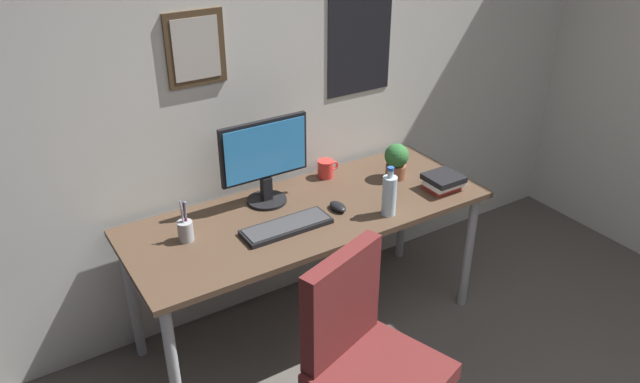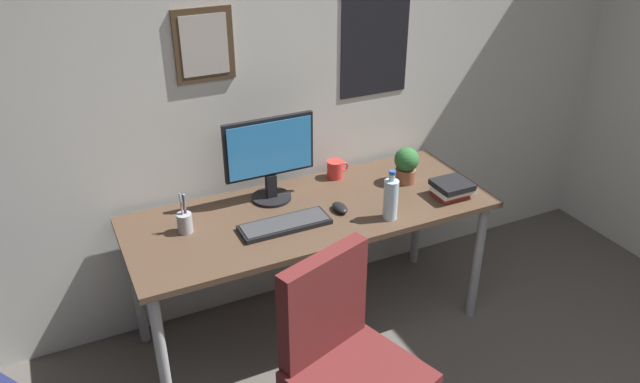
# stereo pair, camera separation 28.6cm
# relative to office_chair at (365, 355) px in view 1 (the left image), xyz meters

# --- Properties ---
(wall_back) EXTENTS (4.40, 0.10, 2.60)m
(wall_back) POSITION_rel_office_chair_xyz_m (0.29, 1.21, 0.77)
(wall_back) COLOR silver
(wall_back) RESTS_ON ground_plane
(desk) EXTENTS (1.81, 0.70, 0.74)m
(desk) POSITION_rel_office_chair_xyz_m (0.22, 0.78, 0.14)
(desk) COLOR #4C3828
(desk) RESTS_ON ground_plane
(office_chair) EXTENTS (0.58, 0.60, 0.95)m
(office_chair) POSITION_rel_office_chair_xyz_m (0.00, 0.00, 0.00)
(office_chair) COLOR #591E1E
(office_chair) RESTS_ON ground_plane
(monitor) EXTENTS (0.46, 0.20, 0.43)m
(monitor) POSITION_rel_office_chair_xyz_m (0.08, 0.97, 0.45)
(monitor) COLOR black
(monitor) RESTS_ON desk
(keyboard) EXTENTS (0.43, 0.15, 0.03)m
(keyboard) POSITION_rel_office_chair_xyz_m (0.04, 0.69, 0.22)
(keyboard) COLOR black
(keyboard) RESTS_ON desk
(computer_mouse) EXTENTS (0.06, 0.11, 0.04)m
(computer_mouse) POSITION_rel_office_chair_xyz_m (0.34, 0.71, 0.23)
(computer_mouse) COLOR black
(computer_mouse) RESTS_ON desk
(water_bottle) EXTENTS (0.07, 0.07, 0.25)m
(water_bottle) POSITION_rel_office_chair_xyz_m (0.52, 0.55, 0.32)
(water_bottle) COLOR silver
(water_bottle) RESTS_ON desk
(coffee_mug_near) EXTENTS (0.13, 0.09, 0.10)m
(coffee_mug_near) POSITION_rel_office_chair_xyz_m (0.48, 1.05, 0.26)
(coffee_mug_near) COLOR red
(coffee_mug_near) RESTS_ON desk
(potted_plant) EXTENTS (0.13, 0.13, 0.19)m
(potted_plant) POSITION_rel_office_chair_xyz_m (0.80, 0.84, 0.31)
(potted_plant) COLOR brown
(potted_plant) RESTS_ON desk
(pen_cup) EXTENTS (0.07, 0.07, 0.20)m
(pen_cup) POSITION_rel_office_chair_xyz_m (-0.39, 0.85, 0.26)
(pen_cup) COLOR #9EA0A5
(pen_cup) RESTS_ON desk
(book_stack_left) EXTENTS (0.19, 0.17, 0.08)m
(book_stack_left) POSITION_rel_office_chair_xyz_m (0.92, 0.60, 0.26)
(book_stack_left) COLOR #B22D28
(book_stack_left) RESTS_ON desk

